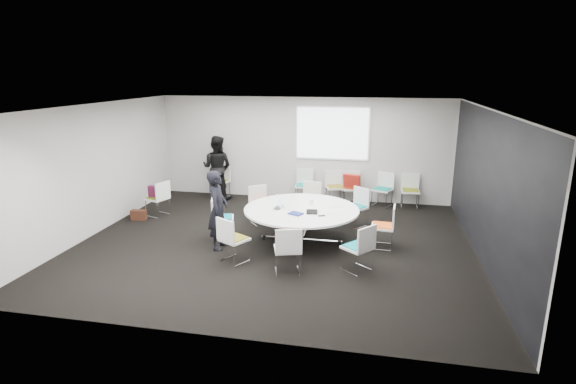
% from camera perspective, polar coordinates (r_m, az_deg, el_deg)
% --- Properties ---
extents(room_shell, '(8.08, 7.08, 2.88)m').
position_cam_1_polar(room_shell, '(8.99, -1.16, 1.85)').
color(room_shell, black).
rests_on(room_shell, ground).
extents(conference_table, '(2.36, 2.36, 0.73)m').
position_cam_1_polar(conference_table, '(9.29, 1.71, -3.14)').
color(conference_table, silver).
rests_on(conference_table, ground).
extents(projection_screen, '(1.90, 0.03, 1.35)m').
position_cam_1_polar(projection_screen, '(12.17, 5.65, 7.41)').
color(projection_screen, white).
rests_on(projection_screen, room_shell).
extents(chair_ring_a, '(0.48, 0.49, 0.88)m').
position_cam_1_polar(chair_ring_a, '(9.29, 11.94, -5.29)').
color(chair_ring_a, silver).
rests_on(chair_ring_a, ground).
extents(chair_ring_b, '(0.64, 0.64, 0.88)m').
position_cam_1_polar(chair_ring_b, '(10.45, 8.54, -2.82)').
color(chair_ring_b, silver).
rests_on(chair_ring_b, ground).
extents(chair_ring_c, '(0.51, 0.50, 0.88)m').
position_cam_1_polar(chair_ring_c, '(10.85, 2.79, -2.00)').
color(chair_ring_c, silver).
rests_on(chair_ring_c, ground).
extents(chair_ring_d, '(0.64, 0.64, 0.88)m').
position_cam_1_polar(chair_ring_d, '(10.51, -3.42, -2.57)').
color(chair_ring_d, silver).
rests_on(chair_ring_d, ground).
extents(chair_ring_e, '(0.57, 0.57, 0.88)m').
position_cam_1_polar(chair_ring_e, '(9.69, -8.30, -4.26)').
color(chair_ring_e, silver).
rests_on(chair_ring_e, ground).
extents(chair_ring_f, '(0.62, 0.62, 0.88)m').
position_cam_1_polar(chair_ring_f, '(8.49, -6.89, -7.05)').
color(chair_ring_f, silver).
rests_on(chair_ring_f, ground).
extents(chair_ring_g, '(0.57, 0.56, 0.88)m').
position_cam_1_polar(chair_ring_g, '(7.98, -0.04, -8.40)').
color(chair_ring_g, silver).
rests_on(chair_ring_g, ground).
extents(chair_ring_h, '(0.64, 0.64, 0.88)m').
position_cam_1_polar(chair_ring_h, '(8.15, 8.82, -8.09)').
color(chair_ring_h, silver).
rests_on(chair_ring_h, ground).
extents(chair_back_a, '(0.48, 0.47, 0.88)m').
position_cam_1_polar(chair_back_a, '(12.28, 2.05, 0.04)').
color(chair_back_a, silver).
rests_on(chair_back_a, ground).
extents(chair_back_b, '(0.58, 0.57, 0.88)m').
position_cam_1_polar(chair_back_b, '(12.17, 5.97, -0.17)').
color(chair_back_b, silver).
rests_on(chair_back_b, ground).
extents(chair_back_c, '(0.53, 0.52, 0.88)m').
position_cam_1_polar(chair_back_c, '(12.12, 8.07, -0.30)').
color(chair_back_c, silver).
rests_on(chair_back_c, ground).
extents(chair_back_d, '(0.60, 0.59, 0.88)m').
position_cam_1_polar(chair_back_d, '(12.13, 11.89, -0.46)').
color(chair_back_d, silver).
rests_on(chair_back_d, ground).
extents(chair_back_e, '(0.47, 0.45, 0.88)m').
position_cam_1_polar(chair_back_e, '(12.17, 15.22, -0.63)').
color(chair_back_e, silver).
rests_on(chair_back_e, ground).
extents(chair_spare_left, '(0.58, 0.58, 0.88)m').
position_cam_1_polar(chair_spare_left, '(11.50, -16.15, -1.60)').
color(chair_spare_left, silver).
rests_on(chair_spare_left, ground).
extents(chair_person_back, '(0.56, 0.55, 0.88)m').
position_cam_1_polar(chair_person_back, '(12.88, -8.62, 0.59)').
color(chair_person_back, silver).
rests_on(chair_person_back, ground).
extents(person_main, '(0.44, 0.62, 1.60)m').
position_cam_1_polar(person_main, '(9.00, -8.90, -2.29)').
color(person_main, black).
rests_on(person_main, ground).
extents(person_back, '(0.91, 0.73, 1.77)m').
position_cam_1_polar(person_back, '(12.59, -9.00, 3.09)').
color(person_back, black).
rests_on(person_back, ground).
extents(laptop, '(0.24, 0.33, 0.02)m').
position_cam_1_polar(laptop, '(9.25, -0.96, -1.99)').
color(laptop, '#333338').
rests_on(laptop, conference_table).
extents(laptop_lid, '(0.17, 0.26, 0.22)m').
position_cam_1_polar(laptop_lid, '(9.27, -1.14, -1.20)').
color(laptop_lid, silver).
rests_on(laptop_lid, conference_table).
extents(notebook_black, '(0.26, 0.33, 0.02)m').
position_cam_1_polar(notebook_black, '(8.99, 3.06, -2.53)').
color(notebook_black, black).
rests_on(notebook_black, conference_table).
extents(tablet_folio, '(0.32, 0.29, 0.03)m').
position_cam_1_polar(tablet_folio, '(8.86, 0.99, -2.75)').
color(tablet_folio, navy).
rests_on(tablet_folio, conference_table).
extents(papers_right, '(0.36, 0.31, 0.00)m').
position_cam_1_polar(papers_right, '(9.44, 5.92, -1.78)').
color(papers_right, silver).
rests_on(papers_right, conference_table).
extents(papers_front, '(0.34, 0.26, 0.00)m').
position_cam_1_polar(papers_front, '(9.00, 6.07, -2.62)').
color(papers_front, white).
rests_on(papers_front, conference_table).
extents(cup, '(0.08, 0.08, 0.09)m').
position_cam_1_polar(cup, '(9.54, 2.98, -1.26)').
color(cup, white).
rests_on(cup, conference_table).
extents(phone, '(0.16, 0.12, 0.01)m').
position_cam_1_polar(phone, '(8.79, 4.31, -3.02)').
color(phone, black).
rests_on(phone, conference_table).
extents(maroon_bag, '(0.40, 0.15, 0.28)m').
position_cam_1_polar(maroon_bag, '(11.42, -16.32, 0.07)').
color(maroon_bag, '#4F1530').
rests_on(maroon_bag, chair_spare_left).
extents(brown_bag, '(0.38, 0.21, 0.24)m').
position_cam_1_polar(brown_bag, '(11.38, -18.43, -2.78)').
color(brown_bag, '#3C1E13').
rests_on(brown_bag, ground).
extents(red_jacket, '(0.46, 0.24, 0.36)m').
position_cam_1_polar(red_jacket, '(11.80, 8.09, 1.41)').
color(red_jacket, maroon).
rests_on(red_jacket, chair_back_c).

